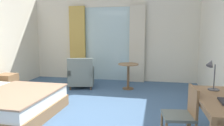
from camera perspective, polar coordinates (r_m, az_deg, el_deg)
name	(u,v)px	position (r m, az deg, el deg)	size (l,w,h in m)	color
ground	(73,125)	(4.11, -10.20, -15.84)	(6.06, 7.85, 0.10)	#426084
wall_back	(113,39)	(7.29, 0.27, 6.27)	(5.66, 0.12, 2.74)	silver
balcony_glass_door	(107,44)	(7.26, -1.26, 4.96)	(1.56, 0.02, 2.41)	silver
curtain_panel_left	(78,43)	(7.45, -9.01, 5.12)	(0.54, 0.10, 2.45)	tan
curtain_panel_right	(137,44)	(7.00, 6.61, 4.97)	(0.49, 0.10, 2.45)	beige
nightstand	(7,84)	(6.36, -25.80, -4.94)	(0.42, 0.44, 0.52)	olive
writing_desk	(222,105)	(3.31, 26.84, -9.78)	(0.67, 1.41, 0.73)	olive
desk_chair	(184,112)	(3.36, 18.34, -12.11)	(0.49, 0.49, 0.85)	slate
desk_lamp	(212,71)	(3.56, 24.72, -2.03)	(0.24, 0.23, 0.51)	#4C4C51
armchair_by_window	(81,76)	(6.38, -8.03, -3.37)	(0.86, 0.92, 0.89)	slate
round_cafe_table	(128,71)	(6.14, 4.30, -2.03)	(0.57, 0.57, 0.73)	olive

